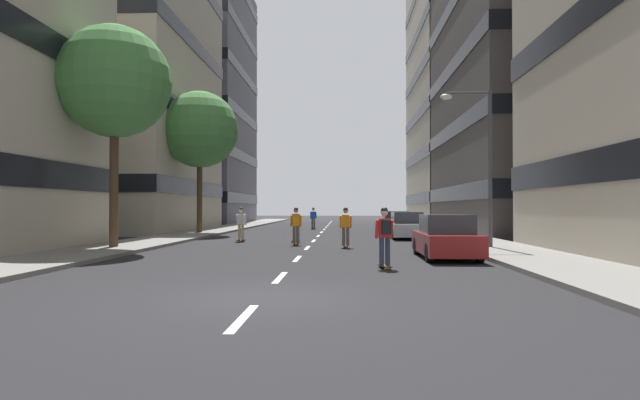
% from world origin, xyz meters
% --- Properties ---
extents(ground_plane, '(160.13, 160.13, 0.00)m').
position_xyz_m(ground_plane, '(0.00, 26.69, 0.00)').
color(ground_plane, black).
extents(sidewalk_left, '(3.31, 73.39, 0.14)m').
position_xyz_m(sidewalk_left, '(-8.01, 30.02, 0.07)').
color(sidewalk_left, gray).
rests_on(sidewalk_left, ground_plane).
extents(sidewalk_right, '(3.31, 73.39, 0.14)m').
position_xyz_m(sidewalk_right, '(8.01, 30.02, 0.07)').
color(sidewalk_right, gray).
rests_on(sidewalk_right, ground_plane).
extents(lane_markings, '(0.16, 62.20, 0.01)m').
position_xyz_m(lane_markings, '(0.00, 28.00, 0.00)').
color(lane_markings, silver).
rests_on(lane_markings, ground_plane).
extents(building_left_mid, '(17.00, 17.44, 21.66)m').
position_xyz_m(building_left_mid, '(-18.10, 29.92, 10.92)').
color(building_left_mid, '#BCB29E').
rests_on(building_left_mid, ground_plane).
extents(building_left_far, '(17.00, 17.68, 27.91)m').
position_xyz_m(building_left_far, '(-18.10, 49.72, 14.05)').
color(building_left_far, slate).
rests_on(building_left_far, ground_plane).
extents(building_right_mid, '(17.00, 20.89, 32.87)m').
position_xyz_m(building_right_mid, '(18.10, 29.92, 16.52)').
color(building_right_mid, '#4C4744').
rests_on(building_right_mid, ground_plane).
extents(building_right_far, '(17.00, 19.81, 31.76)m').
position_xyz_m(building_right_far, '(18.10, 49.72, 15.97)').
color(building_right_far, '#BCB29E').
rests_on(building_right_far, ground_plane).
extents(parked_car_near, '(1.82, 4.40, 1.52)m').
position_xyz_m(parked_car_near, '(5.15, 20.18, 0.70)').
color(parked_car_near, '#B2B7BF').
rests_on(parked_car_near, ground_plane).
extents(parked_car_mid, '(1.82, 4.40, 1.52)m').
position_xyz_m(parked_car_mid, '(5.15, 8.36, 0.70)').
color(parked_car_mid, maroon).
rests_on(parked_car_mid, ground_plane).
extents(parked_car_far, '(1.82, 4.40, 1.52)m').
position_xyz_m(parked_car_far, '(5.15, 26.67, 0.70)').
color(parked_car_far, black).
rests_on(parked_car_far, ground_plane).
extents(street_tree_near, '(4.69, 4.69, 9.25)m').
position_xyz_m(street_tree_near, '(-8.01, 11.55, 7.02)').
color(street_tree_near, '#4C3823').
rests_on(street_tree_near, sidewalk_left).
extents(street_tree_mid, '(5.10, 5.10, 9.38)m').
position_xyz_m(street_tree_mid, '(-8.01, 24.90, 6.95)').
color(street_tree_mid, '#4C3823').
rests_on(street_tree_mid, sidewalk_left).
extents(streetlamp_right, '(2.13, 0.30, 6.50)m').
position_xyz_m(streetlamp_right, '(7.31, 12.07, 4.14)').
color(streetlamp_right, '#3F3F44').
rests_on(streetlamp_right, sidewalk_right).
extents(skater_0, '(0.56, 0.92, 1.78)m').
position_xyz_m(skater_0, '(-0.91, 33.48, 0.98)').
color(skater_0, brown).
rests_on(skater_0, ground_plane).
extents(skater_1, '(0.56, 0.92, 1.78)m').
position_xyz_m(skater_1, '(-0.65, 14.74, 0.98)').
color(skater_1, brown).
rests_on(skater_1, ground_plane).
extents(skater_2, '(0.56, 0.92, 1.78)m').
position_xyz_m(skater_2, '(-3.74, 17.20, 1.02)').
color(skater_2, brown).
rests_on(skater_2, ground_plane).
extents(skater_3, '(0.53, 0.90, 1.78)m').
position_xyz_m(skater_3, '(1.68, 13.15, 0.98)').
color(skater_3, brown).
rests_on(skater_3, ground_plane).
extents(skater_4, '(0.57, 0.92, 1.78)m').
position_xyz_m(skater_4, '(-0.86, 16.94, 1.02)').
color(skater_4, brown).
rests_on(skater_4, ground_plane).
extents(skater_5, '(0.57, 0.92, 1.78)m').
position_xyz_m(skater_5, '(2.79, 5.11, 1.02)').
color(skater_5, brown).
rests_on(skater_5, ground_plane).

